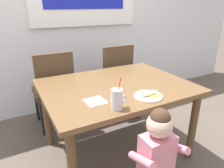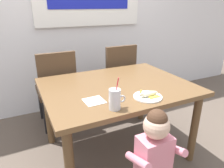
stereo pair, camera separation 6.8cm
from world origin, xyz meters
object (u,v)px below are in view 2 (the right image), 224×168
peeled_banana (149,94)px  paper_napkin (94,101)px  dining_chair_right (117,75)px  dining_table (117,94)px  milk_cup (115,100)px  snack_plate (148,97)px  dining_chair_left (57,86)px  toddler_standing (154,152)px

peeled_banana → paper_napkin: bearing=162.7°
dining_chair_right → peeled_banana: (-0.30, -1.13, 0.23)m
dining_table → milk_cup: size_ratio=5.40×
snack_plate → paper_napkin: size_ratio=1.53×
paper_napkin → snack_plate: bearing=-16.7°
snack_plate → paper_napkin: snack_plate is taller
dining_chair_right → paper_napkin: 1.24m
dining_chair_left → peeled_banana: bearing=115.2°
snack_plate → peeled_banana: peeled_banana is taller
dining_chair_left → dining_chair_right: bearing=-178.1°
dining_chair_right → toddler_standing: bearing=72.0°
dining_chair_right → milk_cup: 1.36m
peeled_banana → dining_chair_right: bearing=75.2°
dining_chair_right → toddler_standing: (-0.48, -1.47, -0.02)m
dining_table → snack_plate: size_ratio=5.84×
peeled_banana → dining_chair_left: bearing=115.2°
dining_table → snack_plate: 0.38m
dining_chair_left → dining_chair_right: same height
dining_table → snack_plate: bearing=-75.5°
snack_plate → dining_chair_left: bearing=115.2°
dining_chair_left → peeled_banana: size_ratio=5.58×
milk_cup → snack_plate: milk_cup is taller
toddler_standing → paper_napkin: toddler_standing is taller
dining_table → dining_chair_right: (0.39, 0.76, -0.11)m
dining_chair_left → snack_plate: bearing=115.2°
dining_chair_right → milk_cup: (-0.62, -1.18, 0.27)m
dining_chair_left → snack_plate: dining_chair_left is taller
dining_chair_right → toddler_standing: size_ratio=1.15×
toddler_standing → snack_plate: bearing=63.3°
toddler_standing → dining_chair_left: bearing=103.2°
dining_table → snack_plate: snack_plate is taller
dining_table → dining_chair_left: (-0.42, 0.74, -0.11)m
dining_table → paper_napkin: paper_napkin is taller
toddler_standing → paper_napkin: bearing=116.6°
dining_chair_right → snack_plate: bearing=75.0°
dining_table → milk_cup: (-0.23, -0.41, 0.16)m
toddler_standing → milk_cup: milk_cup is taller
snack_plate → paper_napkin: 0.43m
milk_cup → snack_plate: (0.32, 0.06, -0.06)m
toddler_standing → dining_table: bearing=83.3°
dining_chair_right → snack_plate: size_ratio=4.17×
dining_table → peeled_banana: peeled_banana is taller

